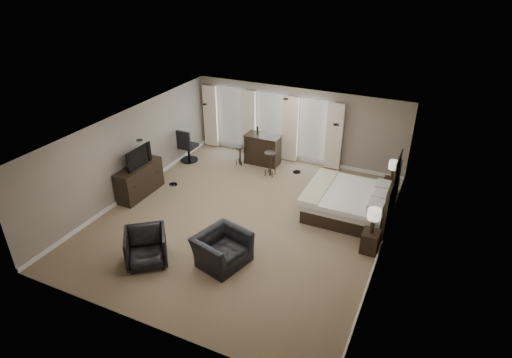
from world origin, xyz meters
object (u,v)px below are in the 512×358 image
at_px(lamp_far, 393,171).
at_px(bar_counter, 263,149).
at_px(armchair_near, 222,244).
at_px(bar_stool_right, 270,164).
at_px(nightstand_far, 390,188).
at_px(nightstand_near, 370,241).
at_px(bar_stool_left, 240,156).
at_px(tv, 137,164).
at_px(armchair_far, 146,246).
at_px(dresser, 140,180).
at_px(desk_chair, 188,145).
at_px(lamp_near, 373,221).
at_px(bed, 350,191).

distance_m(lamp_far, bar_counter, 4.48).
distance_m(armchair_near, bar_stool_right, 4.69).
xyz_separation_m(nightstand_far, bar_stool_right, (-3.83, -0.20, 0.12)).
xyz_separation_m(nightstand_near, bar_stool_left, (-5.09, 3.00, 0.08)).
relative_size(lamp_far, armchair_near, 0.52).
distance_m(tv, armchair_far, 3.44).
bearing_deg(nightstand_far, armchair_far, -130.10).
relative_size(dresser, bar_stool_right, 2.01).
bearing_deg(armchair_far, lamp_far, 12.36).
xyz_separation_m(nightstand_near, armchair_near, (-3.09, -1.93, 0.25)).
bearing_deg(tv, desk_chair, -0.90).
bearing_deg(desk_chair, bar_stool_left, -164.38).
bearing_deg(lamp_near, nightstand_far, 90.00).
relative_size(bed, nightstand_near, 4.21).
relative_size(lamp_near, bar_stool_left, 0.95).
bearing_deg(lamp_near, desk_chair, 159.86).
distance_m(lamp_far, bar_stool_right, 3.86).
bearing_deg(lamp_far, bed, -121.54).
relative_size(lamp_far, dresser, 0.37).
height_order(nightstand_far, desk_chair, desk_chair).
distance_m(nightstand_far, armchair_far, 7.30).
xyz_separation_m(dresser, bar_stool_left, (1.83, 3.11, -0.14)).
distance_m(dresser, armchair_near, 4.24).
distance_m(nightstand_near, armchair_far, 5.42).
relative_size(dresser, armchair_near, 1.40).
relative_size(nightstand_far, armchair_far, 0.61).
bearing_deg(desk_chair, lamp_near, 160.58).
bearing_deg(nightstand_far, desk_chair, -176.86).
bearing_deg(armchair_far, armchair_near, -12.52).
xyz_separation_m(tv, bar_stool_right, (3.09, 2.82, -0.62)).
bearing_deg(bed, bar_stool_right, 156.92).
distance_m(armchair_far, bar_stool_right, 5.46).
xyz_separation_m(nightstand_far, armchair_far, (-4.70, -5.58, 0.19)).
bearing_deg(armchair_near, lamp_far, -17.11).
height_order(bed, bar_counter, bed).
relative_size(armchair_far, bar_counter, 0.79).
height_order(nightstand_far, armchair_near, armchair_near).
bearing_deg(bar_stool_right, armchair_far, -99.24).
relative_size(nightstand_near, tv, 0.51).
height_order(dresser, desk_chair, desk_chair).
height_order(nightstand_far, bar_stool_right, bar_stool_right).
bearing_deg(bar_stool_left, nightstand_far, -1.11).
relative_size(bed, armchair_far, 2.38).
xyz_separation_m(lamp_far, armchair_near, (-3.09, -4.83, -0.37)).
bearing_deg(armchair_near, bed, -17.55).
distance_m(bed, bar_counter, 4.06).
bearing_deg(armchair_near, tv, 80.14).
bearing_deg(armchair_far, lamp_near, -7.83).
bearing_deg(bar_stool_left, armchair_near, -67.87).
xyz_separation_m(dresser, armchair_far, (2.22, -2.57, -0.00)).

